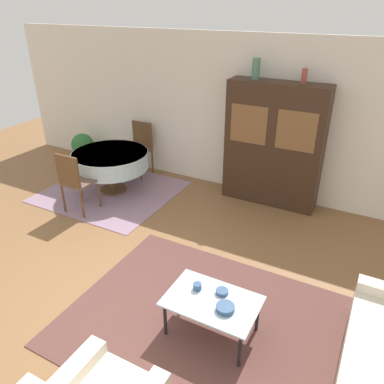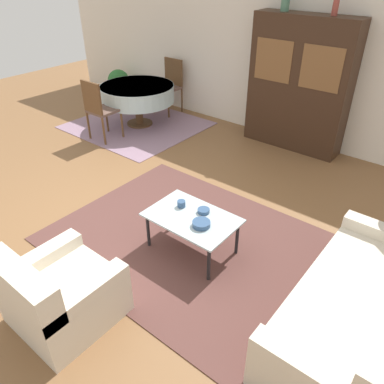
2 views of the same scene
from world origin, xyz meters
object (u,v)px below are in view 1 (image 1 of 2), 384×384
dining_chair_far (140,145)px  vase_short (304,76)px  cup (197,286)px  vase_tall (256,69)px  coffee_table (212,303)px  dining_table (111,160)px  display_cabinet (273,145)px  bowl (225,308)px  potted_plant (83,148)px  bowl_small (222,292)px  dining_chair_near (75,179)px

dining_chair_far → vase_short: size_ratio=4.68×
cup → vase_tall: bearing=100.6°
coffee_table → dining_table: dining_table is taller
display_cabinet → bowl: (0.55, -3.18, -0.55)m
vase_tall → dining_chair_far: bearing=-178.2°
dining_table → vase_short: vase_short is taller
dining_table → potted_plant: 1.56m
coffee_table → bowl_small: (0.05, 0.14, 0.07)m
dining_table → cup: 3.50m
bowl → dining_table: bearing=145.2°
coffee_table → potted_plant: size_ratio=1.43×
vase_tall → display_cabinet: bearing=-0.1°
dining_table → dining_chair_near: size_ratio=1.30×
display_cabinet → dining_chair_near: (-2.64, -1.86, -0.43)m
bowl → potted_plant: (-4.54, 2.95, -0.11)m
bowl → vase_short: vase_short is taller
vase_tall → vase_short: (0.74, 0.00, -0.05)m
potted_plant → coffee_table: bearing=-33.4°
dining_chair_near → vase_tall: size_ratio=3.20×
cup → bowl: size_ratio=0.49×
bowl → potted_plant: potted_plant is taller
coffee_table → bowl: (0.17, -0.06, 0.07)m
dining_table → dining_chair_far: 0.89m
display_cabinet → bowl_small: display_cabinet is taller
dining_chair_far → vase_short: (2.98, 0.07, 1.55)m
vase_short → bowl_small: bearing=-88.5°
dining_chair_near → vase_tall: bearing=39.6°
bowl → vase_tall: vase_tall is taller
coffee_table → vase_short: size_ratio=4.29×
bowl_small → vase_tall: bearing=105.4°
dining_chair_near → vase_short: size_ratio=4.68×
dining_table → display_cabinet: bearing=20.1°
display_cabinet → potted_plant: size_ratio=3.09×
bowl → dining_chair_far: bearing=135.7°
cup → bowl_small: 0.26m
vase_short → coffee_table: bearing=-89.4°
cup → potted_plant: bearing=146.0°
bowl → bowl_small: bearing=121.7°
dining_table → vase_tall: (2.24, 0.96, 1.60)m
dining_chair_far → bowl: (3.19, -3.11, -0.12)m
coffee_table → potted_plant: potted_plant is taller
display_cabinet → dining_chair_far: size_ratio=1.98×
dining_chair_near → cup: size_ratio=11.57×
dining_chair_near → vase_tall: (2.24, 1.86, 1.60)m
dining_chair_far → bowl: size_ratio=5.62×
bowl_small → vase_short: bearing=91.5°
vase_tall → vase_short: size_ratio=1.46×
display_cabinet → dining_table: 2.84m
display_cabinet → cup: size_ratio=22.95×
bowl_small → vase_short: 3.42m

